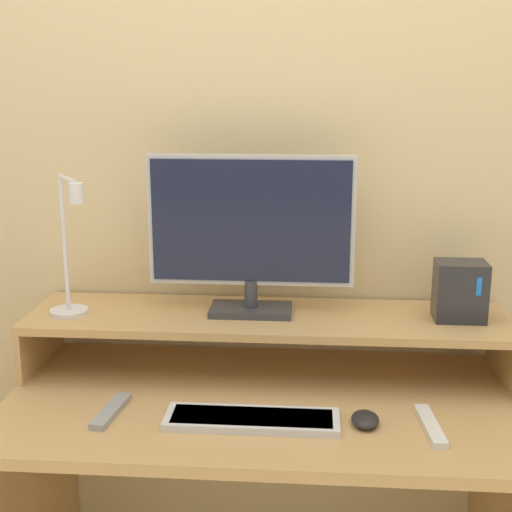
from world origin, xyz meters
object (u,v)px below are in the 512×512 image
at_px(router_dock, 460,291).
at_px(keyboard, 252,419).
at_px(remote_secondary, 430,426).
at_px(mouse, 365,419).
at_px(monitor, 251,229).
at_px(desk_lamp, 70,260).
at_px(remote_control, 111,411).

distance_m(router_dock, keyboard, 0.65).
bearing_deg(router_dock, remote_secondary, -109.80).
distance_m(mouse, remote_secondary, 0.15).
bearing_deg(remote_secondary, mouse, 176.75).
bearing_deg(mouse, remote_secondary, -3.25).
xyz_separation_m(router_dock, remote_secondary, (-0.11, -0.31, -0.23)).
relative_size(keyboard, remote_secondary, 2.10).
xyz_separation_m(monitor, desk_lamp, (-0.47, -0.08, -0.07)).
bearing_deg(desk_lamp, keyboard, -26.07).
height_order(mouse, remote_secondary, mouse).
bearing_deg(keyboard, mouse, 2.69).
bearing_deg(remote_control, remote_secondary, -1.14).
relative_size(mouse, remote_secondary, 0.45).
bearing_deg(desk_lamp, remote_control, -55.13).
relative_size(remote_control, remote_secondary, 0.92).
xyz_separation_m(keyboard, mouse, (0.26, 0.01, 0.00)).
bearing_deg(remote_control, desk_lamp, 124.87).
relative_size(router_dock, remote_control, 0.88).
bearing_deg(desk_lamp, mouse, -16.90).
height_order(router_dock, mouse, router_dock).
distance_m(desk_lamp, remote_control, 0.42).
xyz_separation_m(router_dock, keyboard, (-0.52, -0.31, -0.23)).
bearing_deg(keyboard, desk_lamp, 153.93).
relative_size(router_dock, keyboard, 0.39).
height_order(desk_lamp, router_dock, desk_lamp).
bearing_deg(keyboard, router_dock, 30.90).
bearing_deg(router_dock, remote_control, -161.21).
height_order(desk_lamp, remote_control, desk_lamp).
distance_m(desk_lamp, router_dock, 1.03).
bearing_deg(desk_lamp, remote_secondary, -14.76).
relative_size(mouse, remote_control, 0.49).
height_order(router_dock, remote_secondary, router_dock).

